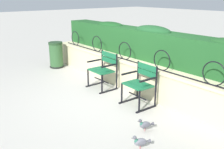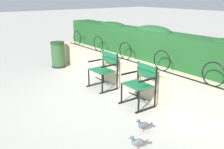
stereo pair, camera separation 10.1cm
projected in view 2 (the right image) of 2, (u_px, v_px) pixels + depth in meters
ground_plane at (108, 100)px, 5.25m from camera, size 60.00×60.00×0.00m
stone_wall at (137, 77)px, 5.63m from camera, size 6.53×0.41×0.69m
iron_arch_fence at (127, 53)px, 5.65m from camera, size 6.01×0.02×0.42m
hedge_row at (153, 44)px, 5.67m from camera, size 6.40×0.55×0.78m
park_chair_left at (104, 69)px, 5.83m from camera, size 0.61×0.52×0.85m
park_chair_right at (140, 84)px, 4.90m from camera, size 0.59×0.54×0.83m
pigeon_near_chairs at (138, 142)px, 3.56m from camera, size 0.18×0.28×0.22m
pigeon_far_side at (144, 125)px, 4.03m from camera, size 0.16×0.28×0.22m
trash_bin at (58, 55)px, 7.54m from camera, size 0.44×0.44×0.78m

